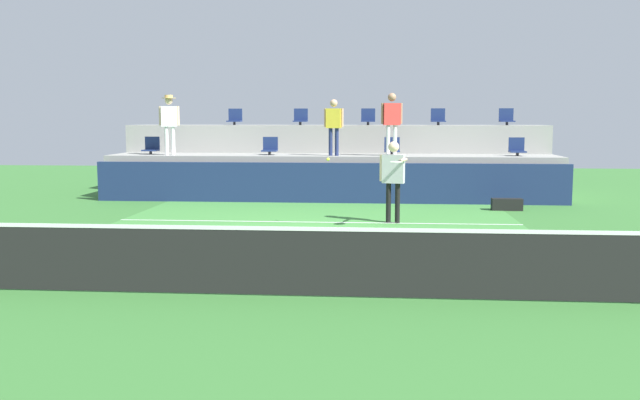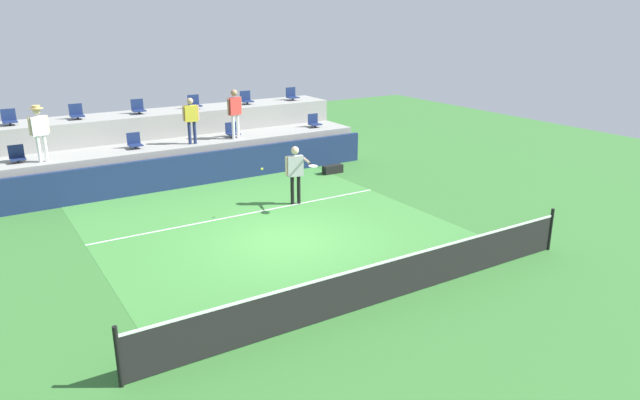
# 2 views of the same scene
# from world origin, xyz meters

# --- Properties ---
(ground_plane) EXTENTS (40.00, 40.00, 0.00)m
(ground_plane) POSITION_xyz_m (0.00, 0.00, 0.00)
(ground_plane) COLOR #336B2D
(court_inner_paint) EXTENTS (9.00, 10.00, 0.01)m
(court_inner_paint) POSITION_xyz_m (0.00, 1.00, 0.00)
(court_inner_paint) COLOR #3D7F38
(court_inner_paint) RESTS_ON ground_plane
(court_service_line) EXTENTS (9.00, 0.06, 0.00)m
(court_service_line) POSITION_xyz_m (0.00, 2.40, 0.01)
(court_service_line) COLOR white
(court_service_line) RESTS_ON ground_plane
(tennis_net) EXTENTS (10.48, 0.08, 1.07)m
(tennis_net) POSITION_xyz_m (0.00, -4.00, 0.50)
(tennis_net) COLOR black
(tennis_net) RESTS_ON ground_plane
(sponsor_backboard) EXTENTS (13.00, 0.16, 1.10)m
(sponsor_backboard) POSITION_xyz_m (0.00, 6.00, 0.55)
(sponsor_backboard) COLOR navy
(sponsor_backboard) RESTS_ON ground_plane
(seating_tier_lower) EXTENTS (13.00, 1.80, 1.25)m
(seating_tier_lower) POSITION_xyz_m (0.00, 7.30, 0.62)
(seating_tier_lower) COLOR gray
(seating_tier_lower) RESTS_ON ground_plane
(seating_tier_upper) EXTENTS (13.00, 1.80, 2.10)m
(seating_tier_upper) POSITION_xyz_m (0.00, 9.10, 1.05)
(seating_tier_upper) COLOR gray
(seating_tier_upper) RESTS_ON ground_plane
(stadium_chair_lower_far_left) EXTENTS (0.44, 0.40, 0.52)m
(stadium_chair_lower_far_left) POSITION_xyz_m (-5.36, 7.23, 1.46)
(stadium_chair_lower_far_left) COLOR #2D2D33
(stadium_chair_lower_far_left) RESTS_ON seating_tier_lower
(stadium_chair_lower_left) EXTENTS (0.44, 0.40, 0.52)m
(stadium_chair_lower_left) POSITION_xyz_m (-1.81, 7.23, 1.46)
(stadium_chair_lower_left) COLOR #2D2D33
(stadium_chair_lower_left) RESTS_ON seating_tier_lower
(stadium_chair_lower_right) EXTENTS (0.44, 0.40, 0.52)m
(stadium_chair_lower_right) POSITION_xyz_m (1.75, 7.23, 1.46)
(stadium_chair_lower_right) COLOR #2D2D33
(stadium_chair_lower_right) RESTS_ON seating_tier_lower
(stadium_chair_lower_far_right) EXTENTS (0.44, 0.40, 0.52)m
(stadium_chair_lower_far_right) POSITION_xyz_m (5.28, 7.23, 1.46)
(stadium_chair_lower_far_right) COLOR #2D2D33
(stadium_chair_lower_far_right) RESTS_ON seating_tier_lower
(stadium_chair_upper_far_left) EXTENTS (0.44, 0.40, 0.52)m
(stadium_chair_upper_far_left) POSITION_xyz_m (-5.29, 9.03, 2.31)
(stadium_chair_upper_far_left) COLOR #2D2D33
(stadium_chair_upper_far_left) RESTS_ON seating_tier_upper
(stadium_chair_upper_left) EXTENTS (0.44, 0.40, 0.52)m
(stadium_chair_upper_left) POSITION_xyz_m (-3.22, 9.03, 2.31)
(stadium_chair_upper_left) COLOR #2D2D33
(stadium_chair_upper_left) RESTS_ON seating_tier_upper
(stadium_chair_upper_mid_left) EXTENTS (0.44, 0.40, 0.52)m
(stadium_chair_upper_mid_left) POSITION_xyz_m (-1.11, 9.03, 2.31)
(stadium_chair_upper_mid_left) COLOR #2D2D33
(stadium_chair_upper_mid_left) RESTS_ON seating_tier_upper
(stadium_chair_upper_mid_right) EXTENTS (0.44, 0.40, 0.52)m
(stadium_chair_upper_mid_right) POSITION_xyz_m (1.03, 9.03, 2.31)
(stadium_chair_upper_mid_right) COLOR #2D2D33
(stadium_chair_upper_mid_right) RESTS_ON seating_tier_upper
(stadium_chair_upper_right) EXTENTS (0.44, 0.40, 0.52)m
(stadium_chair_upper_right) POSITION_xyz_m (3.20, 9.03, 2.31)
(stadium_chair_upper_right) COLOR #2D2D33
(stadium_chair_upper_right) RESTS_ON seating_tier_upper
(stadium_chair_upper_far_right) EXTENTS (0.44, 0.40, 0.52)m
(stadium_chair_upper_far_right) POSITION_xyz_m (5.29, 9.03, 2.31)
(stadium_chair_upper_far_right) COLOR #2D2D33
(stadium_chair_upper_far_right) RESTS_ON seating_tier_upper
(tennis_player) EXTENTS (0.61, 1.32, 1.81)m
(tennis_player) POSITION_xyz_m (1.68, 2.43, 1.12)
(tennis_player) COLOR black
(tennis_player) RESTS_ON ground_plane
(spectator_with_hat) EXTENTS (0.59, 0.47, 1.73)m
(spectator_with_hat) POSITION_xyz_m (-4.68, 6.85, 2.31)
(spectator_with_hat) COLOR white
(spectator_with_hat) RESTS_ON seating_tier_lower
(spectator_in_grey) EXTENTS (0.57, 0.24, 1.59)m
(spectator_in_grey) POSITION_xyz_m (0.08, 6.85, 2.20)
(spectator_in_grey) COLOR navy
(spectator_in_grey) RESTS_ON seating_tier_lower
(spectator_leaning_on_rail) EXTENTS (0.61, 0.28, 1.77)m
(spectator_leaning_on_rail) POSITION_xyz_m (1.72, 6.85, 2.33)
(spectator_leaning_on_rail) COLOR white
(spectator_leaning_on_rail) RESTS_ON seating_tier_lower
(tennis_ball) EXTENTS (0.07, 0.07, 0.07)m
(tennis_ball) POSITION_xyz_m (0.28, 1.89, 1.44)
(tennis_ball) COLOR #CCE033
(equipment_bag) EXTENTS (0.76, 0.28, 0.30)m
(equipment_bag) POSITION_xyz_m (4.60, 4.83, 0.15)
(equipment_bag) COLOR black
(equipment_bag) RESTS_ON ground_plane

